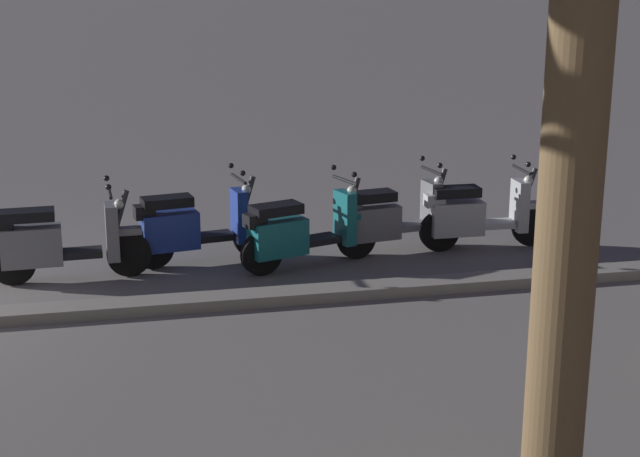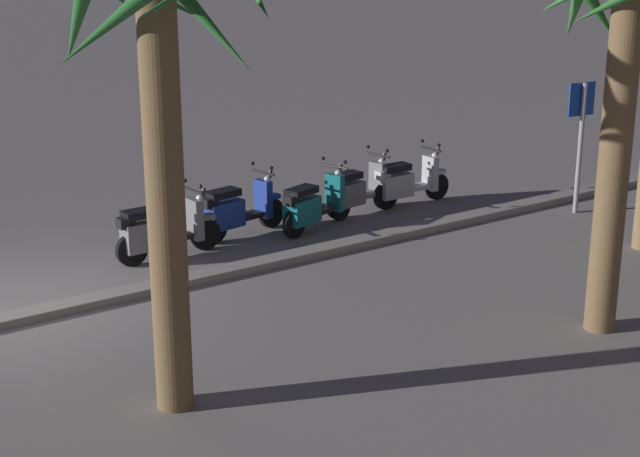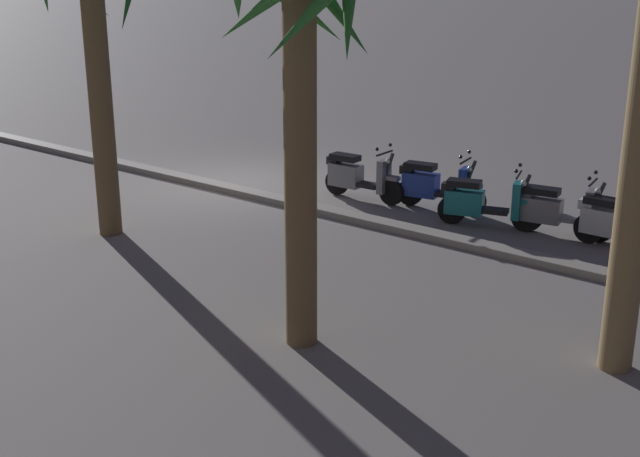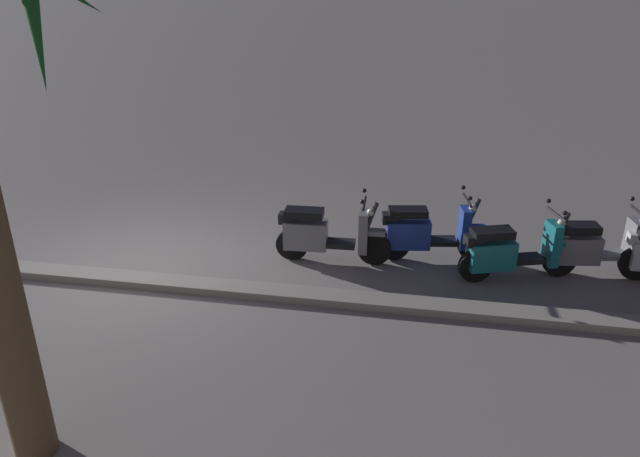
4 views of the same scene
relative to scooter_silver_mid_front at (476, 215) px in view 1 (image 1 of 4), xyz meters
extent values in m
cylinder|color=black|center=(-0.77, 0.01, -0.19)|extent=(0.52, 0.11, 0.52)
cylinder|color=black|center=(0.49, -0.01, -0.19)|extent=(0.52, 0.11, 0.52)
cube|color=silver|center=(-0.19, 0.00, -0.13)|extent=(0.60, 0.29, 0.08)
cube|color=silver|center=(0.27, 0.00, -0.03)|extent=(0.69, 0.33, 0.43)
cube|color=black|center=(0.29, -0.01, 0.32)|extent=(0.61, 0.31, 0.12)
cube|color=silver|center=(-0.59, 0.01, 0.10)|extent=(0.15, 0.34, 0.66)
cube|color=silver|center=(-0.77, 0.01, 0.10)|extent=(0.32, 0.17, 0.08)
cylinder|color=#333338|center=(-0.67, 0.01, 0.25)|extent=(0.28, 0.07, 0.69)
cylinder|color=black|center=(-0.59, 0.01, 0.57)|extent=(0.05, 0.56, 0.04)
sphere|color=white|center=(-0.69, 0.01, 0.43)|extent=(0.12, 0.12, 0.12)
cube|color=silver|center=(0.57, -0.01, 0.22)|extent=(0.24, 0.20, 0.16)
sphere|color=black|center=(-0.57, -0.23, 0.69)|extent=(0.07, 0.07, 0.07)
sphere|color=black|center=(-0.56, 0.25, 0.69)|extent=(0.07, 0.07, 0.07)
cylinder|color=black|center=(0.38, -0.20, -0.19)|extent=(0.53, 0.18, 0.52)
cylinder|color=black|center=(1.59, -0.01, -0.19)|extent=(0.53, 0.18, 0.52)
cube|color=slate|center=(0.94, -0.11, -0.13)|extent=(0.64, 0.37, 0.08)
cube|color=slate|center=(1.37, -0.04, -0.03)|extent=(0.72, 0.42, 0.43)
cube|color=black|center=(1.39, -0.04, 0.31)|extent=(0.64, 0.39, 0.12)
cube|color=slate|center=(0.56, -0.17, 0.10)|extent=(0.19, 0.36, 0.66)
cube|color=slate|center=(0.38, -0.20, 0.10)|extent=(0.34, 0.21, 0.08)
cylinder|color=#333338|center=(0.48, -0.18, 0.25)|extent=(0.29, 0.11, 0.69)
cylinder|color=black|center=(0.56, -0.17, 0.57)|extent=(0.13, 0.56, 0.04)
sphere|color=white|center=(0.46, -0.19, 0.43)|extent=(0.12, 0.12, 0.12)
cube|color=slate|center=(1.67, 0.00, 0.21)|extent=(0.27, 0.23, 0.16)
sphere|color=black|center=(0.62, -0.40, 0.69)|extent=(0.07, 0.07, 0.07)
sphere|color=black|center=(0.54, 0.07, 0.69)|extent=(0.07, 0.07, 0.07)
cylinder|color=black|center=(1.60, 0.08, -0.19)|extent=(0.53, 0.25, 0.52)
cylinder|color=black|center=(2.87, 0.48, -0.19)|extent=(0.53, 0.25, 0.52)
cube|color=black|center=(2.19, 0.26, -0.13)|extent=(0.66, 0.45, 0.08)
cube|color=#197075|center=(2.66, 0.41, -0.03)|extent=(0.75, 0.51, 0.44)
cube|color=black|center=(2.68, 0.42, 0.32)|extent=(0.66, 0.47, 0.12)
cube|color=#197075|center=(1.77, 0.13, 0.10)|extent=(0.24, 0.37, 0.66)
cube|color=#197075|center=(1.60, 0.08, 0.10)|extent=(0.35, 0.25, 0.08)
cylinder|color=#333338|center=(1.70, 0.11, 0.25)|extent=(0.29, 0.15, 0.69)
cylinder|color=black|center=(1.77, 0.13, 0.57)|extent=(0.21, 0.55, 0.04)
sphere|color=white|center=(1.68, 0.10, 0.43)|extent=(0.12, 0.12, 0.12)
cube|color=black|center=(2.95, 0.51, 0.22)|extent=(0.29, 0.26, 0.16)
sphere|color=black|center=(1.87, -0.09, 0.69)|extent=(0.07, 0.07, 0.07)
sphere|color=black|center=(1.72, 0.37, 0.69)|extent=(0.07, 0.07, 0.07)
cylinder|color=black|center=(2.85, -0.26, -0.19)|extent=(0.53, 0.19, 0.52)
cylinder|color=black|center=(4.12, -0.05, -0.19)|extent=(0.53, 0.19, 0.52)
cube|color=black|center=(3.44, -0.16, -0.13)|extent=(0.64, 0.38, 0.08)
cube|color=#233D9E|center=(3.90, -0.08, -0.01)|extent=(0.72, 0.43, 0.46)
cube|color=black|center=(3.92, -0.08, 0.36)|extent=(0.64, 0.40, 0.12)
cube|color=#233D9E|center=(3.03, -0.23, 0.10)|extent=(0.20, 0.36, 0.66)
cube|color=#233D9E|center=(2.85, -0.26, 0.10)|extent=(0.34, 0.21, 0.08)
cylinder|color=#333338|center=(2.95, -0.25, 0.25)|extent=(0.29, 0.12, 0.69)
cylinder|color=black|center=(3.03, -0.23, 0.57)|extent=(0.13, 0.56, 0.04)
sphere|color=white|center=(2.93, -0.25, 0.43)|extent=(0.12, 0.12, 0.12)
cube|color=black|center=(4.20, -0.03, 0.26)|extent=(0.27, 0.24, 0.16)
sphere|color=black|center=(3.09, -0.47, 0.69)|extent=(0.07, 0.07, 0.07)
sphere|color=black|center=(3.01, 0.01, 0.69)|extent=(0.07, 0.07, 0.07)
cylinder|color=black|center=(4.40, 0.18, -0.19)|extent=(0.52, 0.12, 0.52)
cylinder|color=black|center=(5.71, 0.24, -0.19)|extent=(0.52, 0.12, 0.52)
cube|color=black|center=(5.01, 0.21, -0.13)|extent=(0.61, 0.30, 0.08)
cube|color=slate|center=(5.49, 0.23, -0.01)|extent=(0.69, 0.35, 0.45)
cube|color=black|center=(5.51, 0.23, 0.36)|extent=(0.61, 0.32, 0.12)
cube|color=slate|center=(4.58, 0.19, 0.10)|extent=(0.15, 0.35, 0.66)
cube|color=slate|center=(4.40, 0.18, 0.10)|extent=(0.33, 0.17, 0.08)
cylinder|color=#333338|center=(4.50, 0.19, 0.25)|extent=(0.29, 0.08, 0.69)
cylinder|color=black|center=(4.58, 0.19, 0.57)|extent=(0.06, 0.56, 0.04)
sphere|color=white|center=(4.48, 0.18, 0.43)|extent=(0.12, 0.12, 0.12)
cube|color=black|center=(5.79, 0.24, 0.26)|extent=(0.25, 0.21, 0.16)
sphere|color=black|center=(4.61, -0.05, 0.69)|extent=(0.07, 0.07, 0.07)
sphere|color=black|center=(4.59, 0.43, 0.69)|extent=(0.07, 0.07, 0.07)
cylinder|color=brown|center=(1.81, 6.01, 1.83)|extent=(0.39, 0.39, 4.56)
camera|label=1|loc=(4.50, 11.23, 3.11)|focal=53.89mm
camera|label=2|loc=(11.30, 13.19, 4.37)|focal=52.99mm
camera|label=3|loc=(-4.33, 13.29, 4.11)|focal=46.53mm
camera|label=4|loc=(3.76, 8.69, 3.91)|focal=33.67mm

